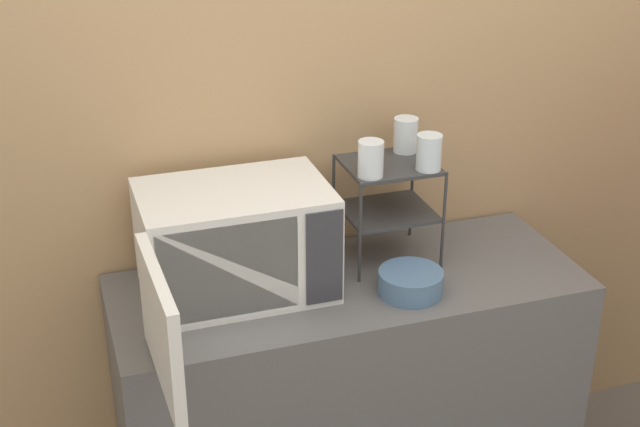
{
  "coord_description": "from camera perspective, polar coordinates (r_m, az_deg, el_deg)",
  "views": [
    {
      "loc": [
        -0.83,
        -1.95,
        2.27
      ],
      "look_at": [
        -0.09,
        0.31,
        1.14
      ],
      "focal_mm": 50.0,
      "sensor_mm": 36.0,
      "label": 1
    }
  ],
  "objects": [
    {
      "name": "glass_front_right",
      "position": [
        2.7,
        6.99,
        3.91
      ],
      "size": [
        0.08,
        0.08,
        0.11
      ],
      "color": "silver",
      "rests_on": "dish_rack"
    },
    {
      "name": "bowl",
      "position": [
        2.68,
        5.82,
        -4.43
      ],
      "size": [
        0.19,
        0.19,
        0.07
      ],
      "color": "slate",
      "rests_on": "counter"
    },
    {
      "name": "glass_back_right",
      "position": [
        2.83,
        5.51,
        5.03
      ],
      "size": [
        0.08,
        0.08,
        0.11
      ],
      "color": "silver",
      "rests_on": "dish_rack"
    },
    {
      "name": "microwave",
      "position": [
        2.61,
        -5.66,
        -2.03
      ],
      "size": [
        0.58,
        0.8,
        0.33
      ],
      "color": "silver",
      "rests_on": "counter"
    },
    {
      "name": "glass_front_left",
      "position": [
        2.63,
        3.27,
        3.51
      ],
      "size": [
        0.08,
        0.08,
        0.11
      ],
      "color": "silver",
      "rests_on": "dish_rack"
    },
    {
      "name": "dish_rack",
      "position": [
        2.79,
        4.38,
        1.5
      ],
      "size": [
        0.29,
        0.25,
        0.33
      ],
      "color": "#333333",
      "rests_on": "counter"
    },
    {
      "name": "counter",
      "position": [
        3.0,
        1.75,
        -11.89
      ],
      "size": [
        1.46,
        0.56,
        0.91
      ],
      "color": "#595654",
      "rests_on": "ground_plane"
    },
    {
      "name": "wall_back",
      "position": [
        2.86,
        -0.23,
        5.6
      ],
      "size": [
        8.0,
        0.06,
        2.6
      ],
      "color": "tan",
      "rests_on": "ground_plane"
    }
  ]
}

